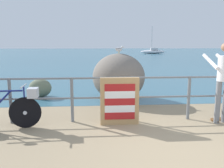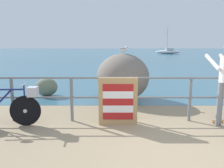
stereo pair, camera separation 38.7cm
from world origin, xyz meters
TOP-DOWN VIEW (x-y plane):
  - ground_plane at (0.00, 20.00)m, footprint 120.00×120.00m
  - sea_surface at (0.00, 48.14)m, footprint 120.00×90.00m
  - promenade_railing at (-0.00, 1.80)m, footprint 9.50×0.07m
  - bicycle at (-3.34, 1.45)m, footprint 1.70×0.48m
  - folded_deckchair_stack at (-0.97, 1.54)m, footprint 0.84×0.10m
  - breakwater_boulder_main at (-0.76, 3.88)m, footprint 1.64×1.78m
  - breakwater_boulder_left at (-3.33, 4.41)m, footprint 0.74×0.62m
  - seagull at (-0.75, 3.91)m, footprint 0.33×0.23m
  - sailboat at (9.01, 38.82)m, footprint 4.50×1.72m

SIDE VIEW (x-z plane):
  - ground_plane at x=0.00m, z-range -0.10..0.00m
  - sea_surface at x=0.00m, z-range 0.00..0.01m
  - breakwater_boulder_left at x=-3.33m, z-range 0.00..0.61m
  - sailboat at x=9.01m, z-range -2.03..2.87m
  - bicycle at x=-3.34m, z-range 0.00..0.92m
  - folded_deckchair_stack at x=-0.97m, z-range 0.00..1.04m
  - promenade_railing at x=0.00m, z-range 0.13..1.15m
  - breakwater_boulder_main at x=-0.76m, z-range 0.00..1.46m
  - seagull at x=-0.75m, z-range 1.48..1.72m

